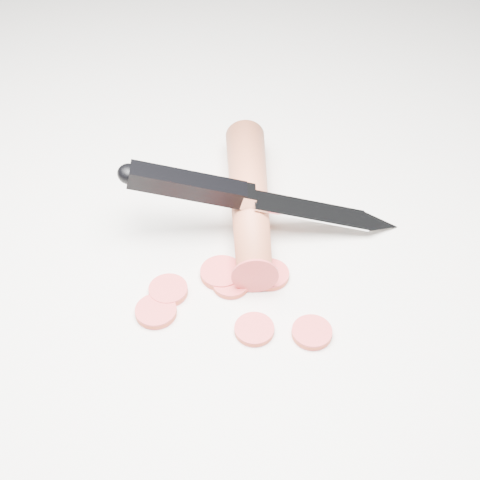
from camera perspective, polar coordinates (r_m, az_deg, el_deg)
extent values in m
plane|color=silver|center=(0.60, -2.48, -1.26)|extent=(2.40, 2.40, 0.00)
cylinder|color=#BE5533|center=(0.62, 0.81, 3.59)|extent=(0.07, 0.20, 0.03)
cylinder|color=red|center=(0.57, -6.14, -4.30)|extent=(0.03, 0.03, 0.01)
cylinder|color=red|center=(0.58, -1.59, -2.82)|extent=(0.04, 0.04, 0.01)
cylinder|color=red|center=(0.57, -0.79, -3.77)|extent=(0.03, 0.03, 0.01)
cylinder|color=red|center=(0.54, 1.23, -7.63)|extent=(0.03, 0.03, 0.01)
cylinder|color=red|center=(0.58, 2.52, -2.96)|extent=(0.03, 0.03, 0.01)
cylinder|color=red|center=(0.55, -7.19, -6.06)|extent=(0.03, 0.03, 0.01)
cylinder|color=red|center=(0.54, 6.15, -7.85)|extent=(0.03, 0.03, 0.01)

